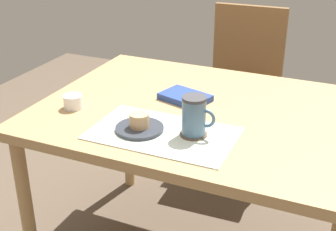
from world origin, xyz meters
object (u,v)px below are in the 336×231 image
Objects in this scene: sugar_bowl at (73,102)px; pastry at (139,120)px; wooden_chair at (241,85)px; pastry_plate at (140,128)px; dining_table at (202,126)px; coffee_mug at (194,116)px; small_book at (185,97)px.

pastry is at bearing -12.77° from sugar_bowl.
wooden_chair reaches higher than pastry_plate.
pastry is (-0.06, -1.08, 0.25)m from wooden_chair.
pastry reaches higher than sugar_bowl.
coffee_mug reaches higher than dining_table.
dining_table is 0.29m from pastry_plate.
pastry is at bearing -167.35° from coffee_mug.
dining_table is at bearing 102.95° from coffee_mug.
wooden_chair is 5.55× the size of pastry_plate.
coffee_mug is 0.71× the size of small_book.
wooden_chair is 12.75× the size of sugar_bowl.
pastry_plate is 2.44× the size of pastry.
wooden_chair reaches higher than sugar_bowl.
pastry reaches higher than dining_table.
pastry is (-0.13, -0.25, 0.11)m from dining_table.
pastry_plate is 0.19m from coffee_mug.
wooden_chair is 1.11m from pastry.
sugar_bowl reaches higher than small_book.
small_book is (0.35, 0.23, -0.01)m from sugar_bowl.
small_book reaches higher than pastry_plate.
coffee_mug is at bearing 94.37° from wooden_chair.
sugar_bowl is (-0.44, -0.18, 0.10)m from dining_table.
pastry is 0.51× the size of coffee_mug.
dining_table is 16.86× the size of sugar_bowl.
sugar_bowl is (-0.37, -1.01, 0.24)m from wooden_chair.
dining_table is 6.56× the size of small_book.
pastry_plate is 2.30× the size of sugar_bowl.
pastry is (0.00, 0.00, 0.03)m from pastry_plate.
wooden_chair is at bearing 105.06° from small_book.
coffee_mug reaches higher than pastry.
dining_table is 1.32× the size of wooden_chair.
small_book reaches higher than dining_table.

